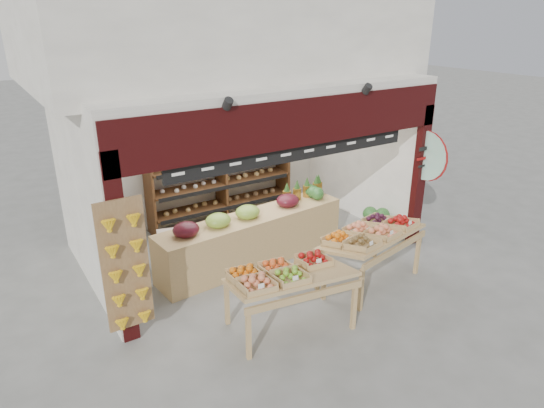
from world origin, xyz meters
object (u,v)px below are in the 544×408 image
(back_shelving, at_px, (221,165))
(mid_counter, at_px, (252,237))
(cardboard_stack, at_px, (183,253))
(display_table_right, at_px, (371,234))
(watermelon_pile, at_px, (381,225))
(display_table_left, at_px, (282,275))
(refrigerator, at_px, (95,206))

(back_shelving, distance_m, mid_counter, 2.18)
(cardboard_stack, relative_size, mid_counter, 0.30)
(display_table_right, xyz_separation_m, watermelon_pile, (1.46, 1.20, -0.64))
(cardboard_stack, xyz_separation_m, display_table_left, (0.46, -2.40, 0.57))
(display_table_left, distance_m, watermelon_pile, 3.72)
(display_table_right, bearing_deg, refrigerator, 134.04)
(back_shelving, distance_m, cardboard_stack, 2.34)
(refrigerator, relative_size, watermelon_pile, 2.30)
(display_table_right, height_order, watermelon_pile, display_table_right)
(back_shelving, relative_size, watermelon_pile, 4.08)
(mid_counter, relative_size, display_table_left, 1.98)
(back_shelving, xyz_separation_m, display_table_right, (0.83, -3.60, -0.37))
(display_table_left, relative_size, display_table_right, 0.97)
(display_table_left, bearing_deg, display_table_right, 8.37)
(refrigerator, xyz_separation_m, cardboard_stack, (1.06, -1.41, -0.63))
(refrigerator, bearing_deg, display_table_right, -53.29)
(back_shelving, xyz_separation_m, cardboard_stack, (-1.53, -1.48, -0.96))
(back_shelving, height_order, refrigerator, back_shelving)
(mid_counter, distance_m, watermelon_pile, 2.76)
(mid_counter, distance_m, display_table_right, 2.07)
(cardboard_stack, relative_size, display_table_right, 0.59)
(cardboard_stack, height_order, watermelon_pile, cardboard_stack)
(cardboard_stack, bearing_deg, refrigerator, 126.85)
(display_table_right, bearing_deg, cardboard_stack, 138.03)
(cardboard_stack, distance_m, display_table_right, 3.23)
(mid_counter, distance_m, display_table_left, 2.01)
(cardboard_stack, distance_m, watermelon_pile, 3.93)
(back_shelving, height_order, mid_counter, back_shelving)
(mid_counter, bearing_deg, refrigerator, 138.09)
(refrigerator, distance_m, watermelon_pile, 5.45)
(cardboard_stack, distance_m, display_table_left, 2.51)
(mid_counter, bearing_deg, display_table_right, -51.72)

